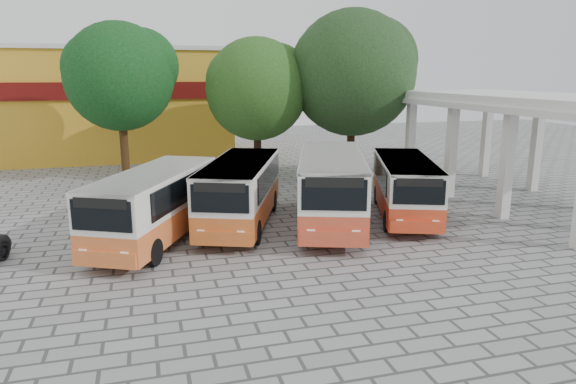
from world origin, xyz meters
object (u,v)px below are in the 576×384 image
object	(u,v)px
bus_far_left	(155,202)
bus_far_right	(405,184)
bus_centre_left	(241,188)
bus_centre_right	(331,184)

from	to	relation	value
bus_far_left	bus_far_right	distance (m)	10.92
bus_centre_left	bus_centre_right	size ratio (longest dim) A/B	0.92
bus_centre_left	bus_far_right	world-z (taller)	bus_centre_left
bus_far_left	bus_far_right	world-z (taller)	bus_far_left
bus_far_left	bus_far_right	xyz separation A→B (m)	(10.90, 0.59, -0.07)
bus_far_left	bus_far_right	size ratio (longest dim) A/B	1.05
bus_far_left	bus_centre_left	xyz separation A→B (m)	(3.56, 1.28, 0.02)
bus_centre_right	bus_far_right	world-z (taller)	bus_centre_right
bus_centre_right	bus_far_right	distance (m)	3.63
bus_centre_left	bus_far_right	bearing A→B (deg)	15.82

